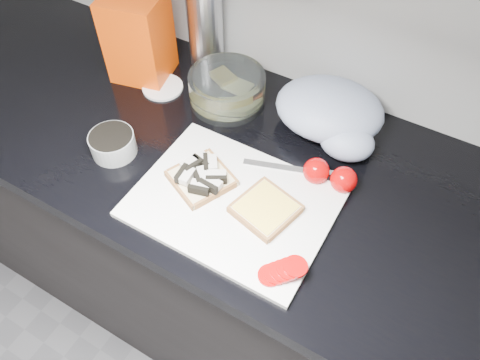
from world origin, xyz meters
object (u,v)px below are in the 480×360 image
cutting_board (233,203)px  steel_canister (205,27)px  glass_bowl (227,89)px  bread_bag (139,37)px

cutting_board → steel_canister: 0.50m
glass_bowl → steel_canister: size_ratio=0.88×
cutting_board → bread_bag: bread_bag is taller
glass_bowl → bread_bag: 0.26m
cutting_board → bread_bag: bearing=148.8°
cutting_board → bread_bag: size_ratio=1.83×
glass_bowl → bread_bag: size_ratio=0.86×
cutting_board → glass_bowl: (-0.18, 0.27, 0.03)m
bread_bag → steel_canister: (0.12, 0.12, -0.00)m
steel_canister → bread_bag: bearing=-133.8°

